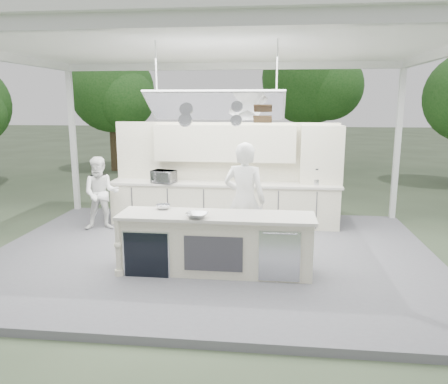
# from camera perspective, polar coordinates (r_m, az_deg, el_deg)

# --- Properties ---
(ground) EXTENTS (90.00, 90.00, 0.00)m
(ground) POSITION_cam_1_polar(r_m,az_deg,el_deg) (8.08, -1.58, -8.65)
(ground) COLOR #4B5B3E
(ground) RESTS_ON ground
(stage_deck) EXTENTS (8.00, 6.00, 0.12)m
(stage_deck) POSITION_cam_1_polar(r_m,az_deg,el_deg) (8.06, -1.58, -8.25)
(stage_deck) COLOR #5C5C61
(stage_deck) RESTS_ON ground
(tent) EXTENTS (8.20, 6.20, 3.86)m
(tent) POSITION_cam_1_polar(r_m,az_deg,el_deg) (7.62, -1.73, 18.48)
(tent) COLOR white
(tent) RESTS_ON ground
(demo_island) EXTENTS (3.10, 0.79, 0.95)m
(demo_island) POSITION_cam_1_polar(r_m,az_deg,el_deg) (7.01, -1.20, -6.71)
(demo_island) COLOR silver
(demo_island) RESTS_ON stage_deck
(back_counter) EXTENTS (5.08, 0.72, 0.95)m
(back_counter) POSITION_cam_1_polar(r_m,az_deg,el_deg) (9.72, -0.02, -1.47)
(back_counter) COLOR silver
(back_counter) RESTS_ON stage_deck
(back_wall_unit) EXTENTS (5.05, 0.48, 2.25)m
(back_wall_unit) POSITION_cam_1_polar(r_m,az_deg,el_deg) (9.72, 2.73, 4.36)
(back_wall_unit) COLOR silver
(back_wall_unit) RESTS_ON stage_deck
(tree_cluster) EXTENTS (19.55, 9.40, 5.85)m
(tree_cluster) POSITION_cam_1_polar(r_m,az_deg,el_deg) (17.33, 2.48, 13.22)
(tree_cluster) COLOR #453922
(tree_cluster) RESTS_ON ground
(head_chef) EXTENTS (0.82, 0.62, 2.03)m
(head_chef) POSITION_cam_1_polar(r_m,az_deg,el_deg) (7.58, 2.69, -1.10)
(head_chef) COLOR white
(head_chef) RESTS_ON stage_deck
(sous_chef) EXTENTS (0.89, 0.78, 1.56)m
(sous_chef) POSITION_cam_1_polar(r_m,az_deg,el_deg) (9.63, -15.76, -0.18)
(sous_chef) COLOR white
(sous_chef) RESTS_ON stage_deck
(toaster_oven) EXTENTS (0.57, 0.45, 0.28)m
(toaster_oven) POSITION_cam_1_polar(r_m,az_deg,el_deg) (9.64, -7.89, 2.01)
(toaster_oven) COLOR silver
(toaster_oven) RESTS_ON back_counter
(bowl_large) EXTENTS (0.40, 0.40, 0.08)m
(bowl_large) POSITION_cam_1_polar(r_m,az_deg,el_deg) (6.67, -3.57, -3.06)
(bowl_large) COLOR #B1B4B9
(bowl_large) RESTS_ON demo_island
(bowl_small) EXTENTS (0.29, 0.29, 0.07)m
(bowl_small) POSITION_cam_1_polar(r_m,az_deg,el_deg) (7.29, -7.96, -1.92)
(bowl_small) COLOR silver
(bowl_small) RESTS_ON demo_island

